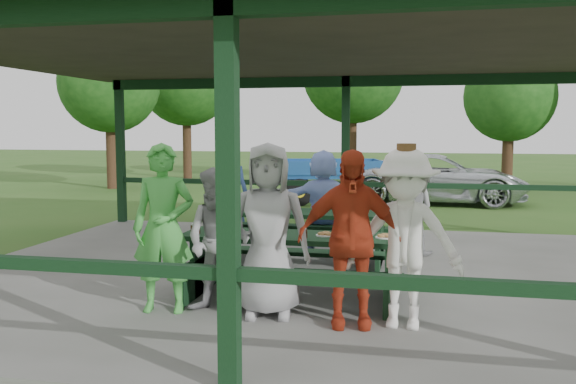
% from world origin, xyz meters
% --- Properties ---
extents(ground, '(90.00, 90.00, 0.00)m').
position_xyz_m(ground, '(0.00, 0.00, 0.00)').
color(ground, '#2B541A').
rests_on(ground, ground).
extents(concrete_slab, '(10.00, 8.00, 0.10)m').
position_xyz_m(concrete_slab, '(0.00, 0.00, 0.05)').
color(concrete_slab, '#61615C').
rests_on(concrete_slab, ground).
extents(pavilion_structure, '(10.60, 8.60, 3.24)m').
position_xyz_m(pavilion_structure, '(0.00, 0.00, 3.17)').
color(pavilion_structure, black).
rests_on(pavilion_structure, concrete_slab).
extents(picnic_table_near, '(2.62, 1.39, 0.75)m').
position_xyz_m(picnic_table_near, '(-0.04, -1.20, 0.58)').
color(picnic_table_near, black).
rests_on(picnic_table_near, concrete_slab).
extents(picnic_table_far, '(2.76, 1.39, 0.75)m').
position_xyz_m(picnic_table_far, '(-0.32, 0.80, 0.58)').
color(picnic_table_far, black).
rests_on(picnic_table_far, concrete_slab).
extents(table_setting, '(2.39, 0.45, 0.10)m').
position_xyz_m(table_setting, '(-0.07, -1.19, 0.88)').
color(table_setting, white).
rests_on(table_setting, picnic_table_near).
extents(contestant_green, '(0.74, 0.55, 1.84)m').
position_xyz_m(contestant_green, '(-1.30, -2.04, 1.02)').
color(contestant_green, green).
rests_on(contestant_green, concrete_slab).
extents(contestant_grey_left, '(0.87, 0.74, 1.58)m').
position_xyz_m(contestant_grey_left, '(-0.67, -2.02, 0.89)').
color(contestant_grey_left, gray).
rests_on(contestant_grey_left, concrete_slab).
extents(contestant_grey_mid, '(0.99, 0.73, 1.85)m').
position_xyz_m(contestant_grey_mid, '(-0.15, -1.96, 1.03)').
color(contestant_grey_mid, '#979799').
rests_on(contestant_grey_mid, concrete_slab).
extents(contestant_red, '(1.11, 0.60, 1.79)m').
position_xyz_m(contestant_red, '(0.73, -2.11, 1.00)').
color(contestant_red, '#B5351A').
rests_on(contestant_red, concrete_slab).
extents(contestant_white_fedora, '(1.20, 0.74, 1.85)m').
position_xyz_m(contestant_white_fedora, '(1.27, -2.05, 1.00)').
color(contestant_white_fedora, white).
rests_on(contestant_white_fedora, concrete_slab).
extents(spectator_lblue, '(1.61, 0.87, 1.65)m').
position_xyz_m(spectator_lblue, '(-0.10, 1.56, 0.93)').
color(spectator_lblue, '#9BB2F0').
rests_on(spectator_lblue, concrete_slab).
extents(spectator_blue, '(0.62, 0.41, 1.67)m').
position_xyz_m(spectator_blue, '(-1.89, 2.34, 0.93)').
color(spectator_blue, '#3A5797').
rests_on(spectator_blue, concrete_slab).
extents(spectator_grey, '(0.81, 0.70, 1.43)m').
position_xyz_m(spectator_grey, '(1.32, 1.64, 0.81)').
color(spectator_grey, '#98999B').
rests_on(spectator_grey, concrete_slab).
extents(pickup_truck, '(4.99, 2.37, 1.37)m').
position_xyz_m(pickup_truck, '(1.96, 9.38, 0.69)').
color(pickup_truck, silver).
rests_on(pickup_truck, ground).
extents(farm_trailer, '(3.78, 2.15, 1.31)m').
position_xyz_m(farm_trailer, '(-1.02, 8.87, 0.65)').
color(farm_trailer, navy).
rests_on(farm_trailer, ground).
extents(tree_far_left, '(3.89, 3.89, 6.07)m').
position_xyz_m(tree_far_left, '(-8.06, 15.96, 4.11)').
color(tree_far_left, '#362115').
rests_on(tree_far_left, ground).
extents(tree_left, '(4.04, 4.04, 6.32)m').
position_xyz_m(tree_left, '(-1.19, 16.42, 4.28)').
color(tree_left, '#362115').
rests_on(tree_left, ground).
extents(tree_mid, '(2.94, 2.94, 4.59)m').
position_xyz_m(tree_mid, '(4.30, 13.02, 3.10)').
color(tree_mid, '#362115').
rests_on(tree_mid, ground).
extents(tree_edge_left, '(3.45, 3.45, 5.38)m').
position_xyz_m(tree_edge_left, '(-9.02, 11.29, 3.64)').
color(tree_edge_left, '#362115').
rests_on(tree_edge_left, ground).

